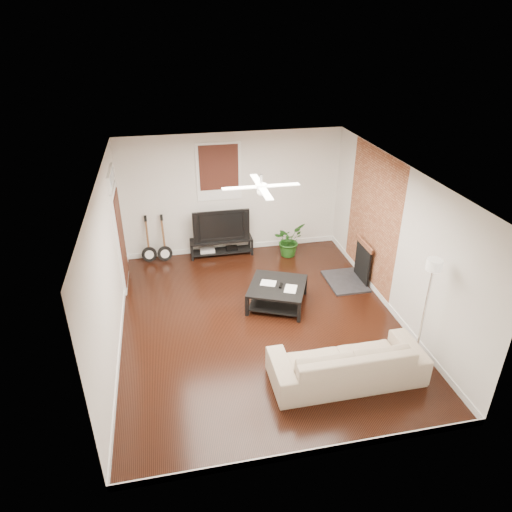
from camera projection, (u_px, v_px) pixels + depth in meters
The scene contains 14 objects.
room at pixel (261, 254), 7.83m from camera, with size 5.01×6.01×2.81m.
brick_accent at pixel (372, 219), 9.14m from camera, with size 0.02×2.20×2.80m, color brown.
fireplace at pixel (354, 262), 9.53m from camera, with size 0.80×1.10×0.92m, color black.
window_back at pixel (219, 172), 10.09m from camera, with size 1.00×0.06×1.30m, color #35110E.
door_left at pixel (119, 229), 9.11m from camera, with size 0.08×1.00×2.50m, color white.
tv_stand at pixel (222, 247), 10.74m from camera, with size 1.44×0.38×0.40m, color black.
tv at pixel (221, 224), 10.49m from camera, with size 1.29×0.17×0.74m, color black.
coffee_table at pixel (277, 295), 8.88m from camera, with size 1.04×1.04×0.44m, color black.
sofa at pixel (347, 361), 7.00m from camera, with size 2.34×0.92×0.68m, color #BCA68D.
floor_lamp at pixel (424, 314), 7.02m from camera, with size 0.32×0.32×1.91m, color white, non-canonical shape.
potted_plant at pixel (289, 240), 10.65m from camera, with size 0.68×0.59×0.76m, color #1F5117.
guitar_left at pixel (148, 240), 10.26m from camera, with size 0.34×0.24×1.09m, color black, non-canonical shape.
guitar_right at pixel (164, 240), 10.29m from camera, with size 0.34×0.24×1.09m, color black, non-canonical shape.
ceiling_fan at pixel (261, 187), 7.27m from camera, with size 1.24×1.24×0.32m, color white, non-canonical shape.
Camera 1 is at (-1.49, -6.79, 5.01)m, focal length 32.28 mm.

